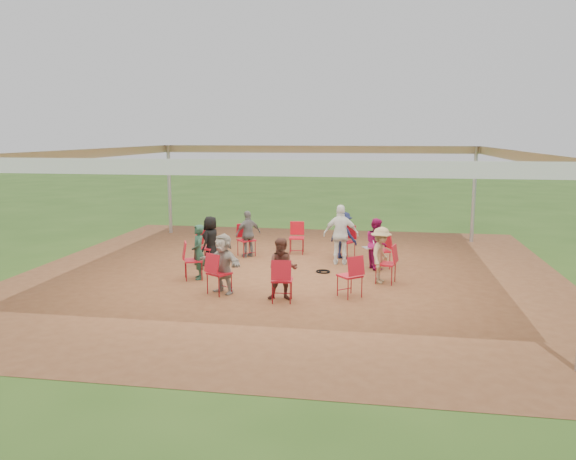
% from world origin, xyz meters
% --- Properties ---
extents(ground, '(80.00, 80.00, 0.00)m').
position_xyz_m(ground, '(0.00, 0.00, 0.00)').
color(ground, '#33571B').
rests_on(ground, ground).
extents(dirt_patch, '(13.00, 13.00, 0.00)m').
position_xyz_m(dirt_patch, '(0.00, 0.00, 0.01)').
color(dirt_patch, brown).
rests_on(dirt_patch, ground).
extents(tent, '(10.33, 10.33, 3.00)m').
position_xyz_m(tent, '(0.00, 0.00, 2.37)').
color(tent, '#B2B2B7').
rests_on(tent, ground).
extents(chair_0, '(0.57, 0.56, 0.90)m').
position_xyz_m(chair_0, '(2.16, 0.91, 0.45)').
color(chair_0, red).
rests_on(chair_0, ground).
extents(chair_1, '(0.59, 0.59, 0.90)m').
position_xyz_m(chair_1, '(1.21, 2.01, 0.45)').
color(chair_1, red).
rests_on(chair_1, ground).
extents(chair_2, '(0.46, 0.47, 0.90)m').
position_xyz_m(chair_2, '(-0.20, 2.33, 0.45)').
color(chair_2, red).
rests_on(chair_2, ground).
extents(chair_3, '(0.61, 0.61, 0.90)m').
position_xyz_m(chair_3, '(-1.53, 1.77, 0.45)').
color(chair_3, red).
rests_on(chair_3, ground).
extents(chair_4, '(0.52, 0.51, 0.90)m').
position_xyz_m(chair_4, '(-2.28, 0.53, 0.45)').
color(chair_4, red).
rests_on(chair_4, ground).
extents(chair_5, '(0.57, 0.56, 0.90)m').
position_xyz_m(chair_5, '(-2.16, -0.91, 0.45)').
color(chair_5, red).
rests_on(chair_5, ground).
extents(chair_6, '(0.59, 0.59, 0.90)m').
position_xyz_m(chair_6, '(-1.21, -2.01, 0.45)').
color(chair_6, red).
rests_on(chair_6, ground).
extents(chair_7, '(0.46, 0.47, 0.90)m').
position_xyz_m(chair_7, '(0.20, -2.33, 0.45)').
color(chair_7, red).
rests_on(chair_7, ground).
extents(chair_8, '(0.61, 0.61, 0.90)m').
position_xyz_m(chair_8, '(1.53, -1.77, 0.45)').
color(chair_8, red).
rests_on(chair_8, ground).
extents(chair_9, '(0.52, 0.51, 0.90)m').
position_xyz_m(chair_9, '(2.28, -0.53, 0.45)').
color(chair_9, red).
rests_on(chair_9, ground).
extents(person_seated_0, '(0.58, 0.72, 1.29)m').
position_xyz_m(person_seated_0, '(2.05, 0.87, 0.65)').
color(person_seated_0, '#901250').
rests_on(person_seated_0, ground).
extents(person_seated_1, '(0.93, 0.78, 1.29)m').
position_xyz_m(person_seated_1, '(1.15, 1.90, 0.65)').
color(person_seated_1, '#141A3B').
rests_on(person_seated_1, ground).
extents(person_seated_2, '(0.82, 0.79, 1.29)m').
position_xyz_m(person_seated_2, '(-1.46, 1.68, 0.65)').
color(person_seated_2, slate).
rests_on(person_seated_2, ground).
extents(person_seated_3, '(0.49, 0.69, 1.29)m').
position_xyz_m(person_seated_3, '(-2.17, 0.50, 0.65)').
color(person_seated_3, black).
rests_on(person_seated_3, ground).
extents(person_seated_4, '(0.47, 0.55, 1.29)m').
position_xyz_m(person_seated_4, '(-2.05, -0.87, 0.65)').
color(person_seated_4, '#224835').
rests_on(person_seated_4, ground).
extents(person_seated_5, '(1.25, 1.00, 1.29)m').
position_xyz_m(person_seated_5, '(-1.15, -1.90, 0.65)').
color(person_seated_5, '#A39C90').
rests_on(person_seated_5, ground).
extents(person_seated_6, '(0.65, 0.41, 1.29)m').
position_xyz_m(person_seated_6, '(0.19, -2.22, 0.65)').
color(person_seated_6, brown).
rests_on(person_seated_6, ground).
extents(person_seated_7, '(0.59, 0.90, 1.29)m').
position_xyz_m(person_seated_7, '(2.17, -0.50, 0.65)').
color(person_seated_7, tan).
rests_on(person_seated_7, ground).
extents(standing_person, '(0.94, 0.51, 1.56)m').
position_xyz_m(standing_person, '(1.13, 1.20, 0.79)').
color(standing_person, white).
rests_on(standing_person, ground).
extents(cable_coil, '(0.44, 0.44, 0.03)m').
position_xyz_m(cable_coil, '(0.78, 0.24, 0.02)').
color(cable_coil, black).
rests_on(cable_coil, ground).
extents(laptop, '(0.36, 0.39, 0.22)m').
position_xyz_m(laptop, '(1.90, 0.80, 0.61)').
color(laptop, '#B7B7BC').
rests_on(laptop, ground).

